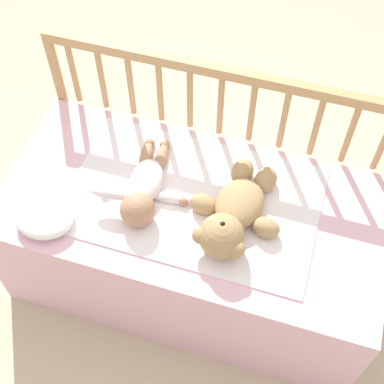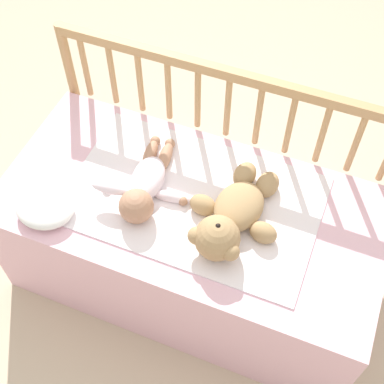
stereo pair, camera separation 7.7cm
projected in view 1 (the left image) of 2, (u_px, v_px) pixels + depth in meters
ground_plane at (192, 273)px, 2.15m from camera, size 12.00×12.00×0.00m
crib_mattress at (192, 242)px, 1.95m from camera, size 1.29×0.62×0.49m
crib_rail at (220, 116)px, 1.87m from camera, size 1.29×0.04×0.79m
blanket at (193, 199)px, 1.76m from camera, size 0.82×0.51×0.01m
teddy_bear at (234, 214)px, 1.66m from camera, size 0.31×0.41×0.14m
baby at (144, 189)px, 1.74m from camera, size 0.31×0.38×0.11m
small_pillow at (45, 217)px, 1.69m from camera, size 0.19×0.17×0.06m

